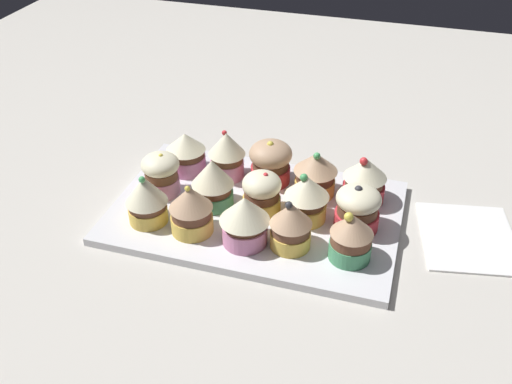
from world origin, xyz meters
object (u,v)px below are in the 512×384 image
cupcake_4 (351,236)px  cupcake_11 (227,154)px  cupcake_1 (191,209)px  cupcake_14 (365,179)px  cupcake_7 (261,193)px  cupcake_12 (271,161)px  cupcake_0 (146,199)px  baking_tray (256,212)px  cupcake_13 (315,173)px  cupcake_5 (161,174)px  cupcake_2 (245,219)px  cupcake_8 (306,197)px  napkin (469,237)px  cupcake_3 (291,225)px  cupcake_10 (186,152)px  cupcake_6 (213,182)px  cupcake_9 (357,210)px

cupcake_4 → cupcake_11: 25.34cm
cupcake_1 → cupcake_14: bearing=33.3°
cupcake_7 → cupcake_12: cupcake_12 is taller
cupcake_0 → cupcake_14: (28.04, 13.69, -0.20)cm
baking_tray → cupcake_13: size_ratio=5.65×
cupcake_5 → cupcake_2: bearing=-25.3°
cupcake_2 → cupcake_8: size_ratio=0.98×
cupcake_7 → cupcake_13: cupcake_13 is taller
napkin → cupcake_3: bearing=-156.5°
cupcake_10 → cupcake_11: bearing=2.0°
cupcake_6 → cupcake_13: bearing=27.2°
cupcake_10 → cupcake_6: bearing=-45.8°
cupcake_13 → cupcake_7: bearing=-133.9°
cupcake_14 → napkin: bearing=-12.0°
cupcake_1 → cupcake_12: size_ratio=1.04×
baking_tray → cupcake_13: cupcake_13 is taller
cupcake_2 → cupcake_7: size_ratio=1.11×
cupcake_1 → cupcake_6: (0.63, 6.67, 0.20)cm
cupcake_10 → cupcake_13: size_ratio=0.90×
cupcake_8 → cupcake_14: bearing=44.4°
baking_tray → cupcake_4: size_ratio=5.68×
cupcake_11 → cupcake_7: bearing=-43.5°
cupcake_8 → napkin: 23.16cm
cupcake_0 → cupcake_4: 28.27cm
cupcake_11 → cupcake_13: (14.01, -0.67, -0.42)cm
cupcake_3 → cupcake_5: (-21.31, 6.29, -0.08)cm
baking_tray → cupcake_1: cupcake_1 is taller
cupcake_4 → cupcake_12: size_ratio=1.01×
cupcake_12 → cupcake_13: bearing=-9.8°
cupcake_7 → cupcake_11: size_ratio=0.82×
cupcake_11 → cupcake_3: bearing=-45.1°
cupcake_12 → cupcake_13: size_ratio=0.99×
baking_tray → cupcake_8: bearing=-1.1°
cupcake_0 → cupcake_4: size_ratio=1.05×
cupcake_7 → cupcake_12: bearing=96.1°
cupcake_2 → cupcake_8: bearing=47.7°
cupcake_8 → cupcake_10: bearing=161.5°
cupcake_5 → cupcake_14: cupcake_14 is taller
cupcake_6 → cupcake_7: 7.20cm
cupcake_5 → cupcake_10: cupcake_5 is taller
cupcake_3 → cupcake_8: size_ratio=0.98×
cupcake_1 → cupcake_5: cupcake_1 is taller
cupcake_9 → cupcake_12: size_ratio=0.96×
cupcake_1 → cupcake_5: 10.42cm
baking_tray → cupcake_4: bearing=-24.0°
cupcake_1 → cupcake_13: bearing=43.9°
baking_tray → cupcake_14: cupcake_14 is taller
cupcake_7 → cupcake_12: size_ratio=0.91×
cupcake_6 → cupcake_7: (7.16, 0.35, -0.67)cm
cupcake_7 → cupcake_10: size_ratio=1.00×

